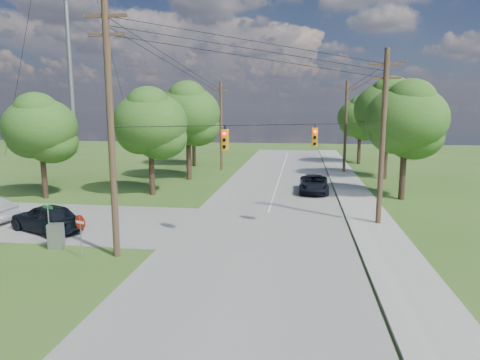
% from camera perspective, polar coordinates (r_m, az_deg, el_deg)
% --- Properties ---
extents(ground, '(140.00, 140.00, 0.00)m').
position_cam_1_polar(ground, '(20.10, -4.26, -11.04)').
color(ground, '#32521B').
rests_on(ground, ground).
extents(main_road, '(10.00, 100.00, 0.03)m').
position_cam_1_polar(main_road, '(24.50, 2.89, -7.19)').
color(main_road, gray).
rests_on(main_road, ground).
extents(sidewalk_east, '(2.60, 100.00, 0.12)m').
position_cam_1_polar(sidewalk_east, '(24.82, 18.61, -7.36)').
color(sidewalk_east, '#A9A89E').
rests_on(sidewalk_east, ground).
extents(pole_sw, '(2.00, 0.32, 12.00)m').
position_cam_1_polar(pole_sw, '(20.71, -16.85, 6.83)').
color(pole_sw, '#4E3A28').
rests_on(pole_sw, ground).
extents(pole_ne, '(2.00, 0.32, 10.50)m').
position_cam_1_polar(pole_ne, '(26.85, 18.50, 5.64)').
color(pole_ne, '#4E3A28').
rests_on(pole_ne, ground).
extents(pole_north_e, '(2.00, 0.32, 10.00)m').
position_cam_1_polar(pole_north_e, '(48.65, 13.90, 6.97)').
color(pole_north_e, '#4E3A28').
rests_on(pole_north_e, ground).
extents(pole_north_w, '(2.00, 0.32, 10.00)m').
position_cam_1_polar(pole_north_w, '(49.26, -2.53, 7.26)').
color(pole_north_w, '#4E3A28').
rests_on(pole_north_w, ground).
extents(power_lines, '(13.93, 29.62, 4.93)m').
position_cam_1_polar(power_lines, '(30.11, 3.25, 13.50)').
color(power_lines, black).
rests_on(power_lines, ground).
extents(traffic_signals, '(4.91, 3.27, 1.05)m').
position_cam_1_polar(traffic_signals, '(22.91, 4.26, 5.60)').
color(traffic_signals, orange).
rests_on(traffic_signals, ground).
extents(radio_mast, '(0.70, 0.70, 45.00)m').
position_cam_1_polar(radio_mast, '(75.41, -22.16, 20.66)').
color(radio_mast, gray).
rests_on(radio_mast, ground).
extents(tree_w_near, '(6.00, 6.00, 8.40)m').
position_cam_1_polar(tree_w_near, '(35.52, -11.89, 7.49)').
color(tree_w_near, '#3E2C1F').
rests_on(tree_w_near, ground).
extents(tree_w_mid, '(6.40, 6.40, 9.22)m').
position_cam_1_polar(tree_w_mid, '(42.84, -6.96, 8.81)').
color(tree_w_mid, '#3E2C1F').
rests_on(tree_w_mid, ground).
extents(tree_w_far, '(6.00, 6.00, 8.73)m').
position_cam_1_polar(tree_w_far, '(53.03, -6.23, 8.59)').
color(tree_w_far, '#3E2C1F').
rests_on(tree_w_far, ground).
extents(tree_e_near, '(6.20, 6.20, 8.81)m').
position_cam_1_polar(tree_e_near, '(35.28, 21.27, 7.57)').
color(tree_e_near, '#3E2C1F').
rests_on(tree_e_near, ground).
extents(tree_e_mid, '(6.60, 6.60, 9.64)m').
position_cam_1_polar(tree_e_mid, '(45.16, 19.09, 8.81)').
color(tree_e_mid, '#3E2C1F').
rests_on(tree_e_mid, ground).
extents(tree_e_far, '(5.80, 5.80, 8.32)m').
position_cam_1_polar(tree_e_far, '(56.87, 15.78, 8.02)').
color(tree_e_far, '#3E2C1F').
rests_on(tree_e_far, ground).
extents(tree_cross_n, '(5.60, 5.60, 7.91)m').
position_cam_1_polar(tree_cross_n, '(36.88, -25.07, 6.36)').
color(tree_cross_n, '#3E2C1F').
rests_on(tree_cross_n, ground).
extents(car_cross_dark, '(5.19, 3.74, 1.64)m').
position_cam_1_polar(car_cross_dark, '(27.06, -24.43, -4.59)').
color(car_cross_dark, black).
rests_on(car_cross_dark, cross_road).
extents(car_main_north, '(2.47, 5.22, 1.44)m').
position_cam_1_polar(car_main_north, '(36.67, 9.82, -0.52)').
color(car_main_north, black).
rests_on(car_main_north, main_road).
extents(control_cabinet, '(0.82, 0.67, 1.30)m').
position_cam_1_polar(control_cabinet, '(23.79, -23.33, -6.90)').
color(control_cabinet, gray).
rests_on(control_cabinet, ground).
extents(do_not_enter_sign, '(0.66, 0.31, 2.12)m').
position_cam_1_polar(do_not_enter_sign, '(21.60, -20.50, -5.82)').
color(do_not_enter_sign, gray).
rests_on(do_not_enter_sign, ground).
extents(street_name_sign, '(0.65, 0.25, 2.25)m').
position_cam_1_polar(street_name_sign, '(23.75, -24.16, -4.93)').
color(street_name_sign, gray).
rests_on(street_name_sign, ground).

